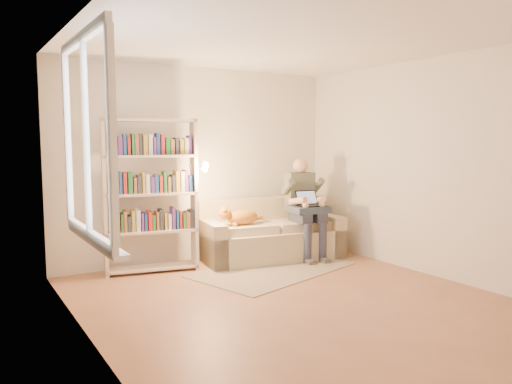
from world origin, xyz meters
TOP-DOWN VIEW (x-y plane):
  - floor at (0.00, 0.00)m, footprint 4.50×4.50m
  - ceiling at (0.00, 0.00)m, footprint 4.00×4.50m
  - wall_left at (-2.00, 0.00)m, footprint 0.02×4.50m
  - wall_right at (2.00, 0.00)m, footprint 0.02×4.50m
  - wall_back at (0.00, 2.25)m, footprint 4.00×0.02m
  - window at (-1.95, 0.20)m, footprint 0.12×1.52m
  - sofa at (0.82, 1.74)m, footprint 2.02×1.16m
  - person at (1.24, 1.52)m, footprint 0.47×0.66m
  - cat at (0.34, 1.70)m, footprint 0.69×0.31m
  - blanket at (1.20, 1.39)m, footprint 0.54×0.47m
  - laptop at (1.20, 1.40)m, footprint 0.35×0.32m
  - bookshelf at (-0.82, 1.90)m, footprint 1.24×0.59m
  - rug at (0.50, 1.17)m, footprint 2.24×1.67m

SIDE VIEW (x-z plane):
  - floor at x=0.00m, z-range 0.00..0.00m
  - rug at x=0.50m, z-range 0.00..0.01m
  - sofa at x=0.82m, z-range -0.11..0.70m
  - cat at x=0.34m, z-range 0.50..0.75m
  - blanket at x=1.20m, z-range 0.65..0.74m
  - person at x=1.24m, z-range 0.09..1.47m
  - laptop at x=1.20m, z-range 0.67..0.92m
  - bookshelf at x=-0.82m, z-range 0.10..2.00m
  - wall_left at x=-2.00m, z-range 0.00..2.60m
  - wall_right at x=2.00m, z-range 0.00..2.60m
  - wall_back at x=0.00m, z-range 0.00..2.60m
  - window at x=-1.95m, z-range 0.53..2.22m
  - ceiling at x=0.00m, z-range 2.59..2.61m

